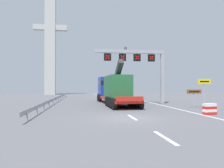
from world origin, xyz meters
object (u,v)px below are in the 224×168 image
Objects in this scene: exit_sign_yellow at (204,87)px; crash_barrier_striped at (210,109)px; heavy_haul_truck_red at (113,89)px; bridge_pylon_distant at (50,39)px; tourist_info_sign_brown at (194,94)px; overhead_lane_gantry at (140,61)px.

exit_sign_yellow is 4.16m from crash_barrier_striped.
crash_barrier_striped is (-1.63, -3.40, -1.77)m from exit_sign_yellow.
bridge_pylon_distant reaches higher than heavy_haul_truck_red.
heavy_haul_truck_red is 10.12m from tourist_info_sign_brown.
exit_sign_yellow is (4.38, -7.38, -3.28)m from overhead_lane_gantry.
bridge_pylon_distant is at bearing 116.61° from exit_sign_yellow.
heavy_haul_truck_red is 0.48× the size of bridge_pylon_distant.
exit_sign_yellow is at bearing -47.59° from heavy_haul_truck_red.
exit_sign_yellow is at bearing -59.31° from overhead_lane_gantry.
crash_barrier_striped is 50.26m from bridge_pylon_distant.
crash_barrier_striped is (-1.74, -5.51, -1.04)m from tourist_info_sign_brown.
heavy_haul_truck_red is 11.48m from exit_sign_yellow.
exit_sign_yellow is 47.46m from bridge_pylon_distant.
overhead_lane_gantry is 8.80× the size of crash_barrier_striped.
exit_sign_yellow is at bearing 64.39° from crash_barrier_striped.
crash_barrier_striped is (6.11, -11.87, -1.54)m from heavy_haul_truck_red.
tourist_info_sign_brown is at bearing 86.94° from exit_sign_yellow.
tourist_info_sign_brown is (7.85, -6.36, -0.50)m from heavy_haul_truck_red.
overhead_lane_gantry is 38.34m from bridge_pylon_distant.
crash_barrier_striped is (2.75, -10.78, -5.05)m from overhead_lane_gantry.
heavy_haul_truck_red is 4.73× the size of exit_sign_yellow.
overhead_lane_gantry is 8.00m from tourist_info_sign_brown.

